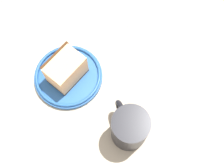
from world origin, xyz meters
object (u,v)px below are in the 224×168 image
small_plate (69,76)px  teaspoon (137,53)px  cake_slice (66,69)px  tea_mug (129,128)px

small_plate → teaspoon: bearing=74.5°
cake_slice → teaspoon: (4.85, 16.58, -4.00)cm
small_plate → teaspoon: (4.58, 16.51, -0.50)cm
small_plate → cake_slice: (-0.27, -0.07, 3.50)cm
tea_mug → teaspoon: bearing=136.1°
tea_mug → teaspoon: tea_mug is taller
cake_slice → tea_mug: (18.96, 3.02, 0.61)cm
cake_slice → teaspoon: cake_slice is taller
teaspoon → tea_mug: bearing=-43.9°
small_plate → cake_slice: cake_slice is taller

